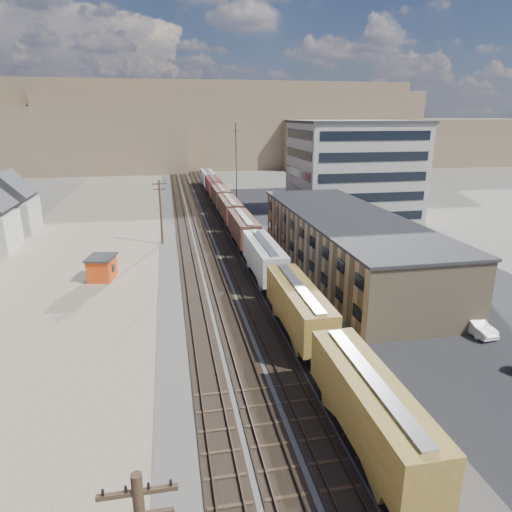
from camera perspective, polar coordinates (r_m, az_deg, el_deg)
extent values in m
plane|color=#6B6356|center=(35.08, 2.87, -16.17)|extent=(300.00, 300.00, 0.00)
cube|color=#4C4742|center=(81.07, -5.54, 3.34)|extent=(18.00, 200.00, 0.06)
cube|color=#88725D|center=(72.22, -20.72, 0.55)|extent=(24.00, 180.00, 0.03)
cube|color=#232326|center=(72.43, 13.28, 1.27)|extent=(26.00, 120.00, 0.04)
cube|color=black|center=(80.76, -9.08, 3.20)|extent=(2.60, 200.00, 0.08)
cube|color=#38281E|center=(80.72, -9.60, 3.25)|extent=(0.08, 200.00, 0.16)
cube|color=#38281E|center=(80.75, -8.58, 3.31)|extent=(0.08, 200.00, 0.16)
cube|color=black|center=(80.90, -6.96, 3.31)|extent=(2.60, 200.00, 0.08)
cube|color=#38281E|center=(80.83, -7.47, 3.37)|extent=(0.08, 200.00, 0.16)
cube|color=#38281E|center=(80.92, -6.45, 3.42)|extent=(0.08, 200.00, 0.16)
cube|color=black|center=(81.15, -4.84, 3.42)|extent=(2.60, 200.00, 0.08)
cube|color=#38281E|center=(81.05, -5.35, 3.48)|extent=(0.08, 200.00, 0.16)
cube|color=#38281E|center=(81.19, -4.34, 3.53)|extent=(0.08, 200.00, 0.16)
cube|color=black|center=(81.48, -2.88, 3.52)|extent=(2.60, 200.00, 0.08)
cube|color=#38281E|center=(81.36, -3.38, 3.57)|extent=(0.08, 200.00, 0.16)
cube|color=#38281E|center=(81.55, -2.38, 3.62)|extent=(0.08, 200.00, 0.16)
cube|color=black|center=(27.04, 18.69, -27.13)|extent=(2.20, 2.20, 0.90)
cube|color=black|center=(34.15, 10.14, -15.97)|extent=(2.20, 2.20, 0.90)
cube|color=olive|center=(29.12, 14.07, -17.61)|extent=(3.00, 13.34, 3.40)
cube|color=#B7B7B2|center=(28.16, 14.34, -14.62)|extent=(0.90, 12.32, 0.16)
cube|color=black|center=(38.20, 7.41, -11.99)|extent=(2.20, 2.20, 0.90)
cube|color=black|center=(46.93, 3.55, -6.12)|extent=(2.20, 2.20, 0.90)
cube|color=olive|center=(41.60, 5.35, -6.09)|extent=(3.00, 13.34, 3.40)
cube|color=#B7B7B2|center=(40.93, 5.42, -3.80)|extent=(0.90, 12.32, 0.16)
cube|color=black|center=(51.47, 2.16, -3.94)|extent=(2.20, 2.20, 0.90)
cube|color=black|center=(60.84, 0.00, -0.57)|extent=(2.20, 2.20, 0.90)
cube|color=silver|center=(55.45, 1.00, -0.02)|extent=(3.00, 13.34, 3.40)
cube|color=#B7B7B2|center=(54.95, 1.01, 1.75)|extent=(0.90, 12.33, 0.16)
cube|color=black|center=(65.59, -0.84, 0.75)|extent=(2.20, 2.20, 0.90)
cube|color=black|center=(75.25, -2.20, 2.89)|extent=(2.20, 2.20, 0.90)
cube|color=#42221C|center=(69.87, -1.58, 3.59)|extent=(3.00, 13.34, 3.40)
cube|color=#B7B7B2|center=(69.47, -1.59, 5.02)|extent=(0.90, 12.33, 0.16)
cube|color=black|center=(80.10, -2.76, 3.76)|extent=(2.20, 2.20, 0.90)
cube|color=black|center=(89.92, -3.70, 5.22)|extent=(2.20, 2.20, 0.90)
cube|color=#42221C|center=(84.56, -3.28, 5.95)|extent=(3.00, 13.34, 3.40)
cube|color=#B7B7B2|center=(84.23, -3.30, 7.14)|extent=(0.90, 12.33, 0.16)
cube|color=black|center=(94.83, -4.09, 5.84)|extent=(2.20, 2.20, 0.90)
cube|color=black|center=(104.74, -4.78, 6.90)|extent=(2.20, 2.20, 0.90)
cube|color=#42221C|center=(99.40, -4.48, 7.61)|extent=(3.00, 13.34, 3.40)
cube|color=#B7B7B2|center=(99.12, -4.51, 8.63)|extent=(0.90, 12.32, 0.16)
cube|color=black|center=(109.69, -5.08, 7.35)|extent=(2.20, 2.20, 0.90)
cube|color=black|center=(119.66, -5.60, 8.16)|extent=(2.20, 2.20, 0.90)
cube|color=maroon|center=(114.34, -5.38, 8.83)|extent=(3.00, 13.34, 3.40)
cube|color=#B7B7B2|center=(114.10, -5.40, 9.72)|extent=(0.90, 12.32, 0.16)
cube|color=black|center=(124.63, -5.83, 8.51)|extent=(2.20, 2.20, 0.90)
cube|color=black|center=(134.64, -6.24, 9.13)|extent=(2.20, 2.20, 0.90)
cube|color=silver|center=(129.34, -6.07, 9.77)|extent=(3.00, 13.34, 3.40)
cube|color=#B7B7B2|center=(129.13, -6.10, 10.56)|extent=(0.90, 12.32, 0.16)
cube|color=tan|center=(59.97, 11.22, 1.57)|extent=(12.00, 40.00, 7.00)
cube|color=#2D2D30|center=(59.12, 11.42, 4.93)|extent=(12.40, 40.40, 0.30)
cube|color=black|center=(58.36, 5.62, 0.06)|extent=(0.12, 36.00, 1.20)
cube|color=black|center=(57.56, 5.71, 2.92)|extent=(0.12, 36.00, 1.20)
cube|color=#9E998E|center=(91.13, 12.05, 10.30)|extent=(22.00, 18.00, 18.00)
cube|color=#2D2D30|center=(90.56, 12.42, 16.09)|extent=(22.60, 18.60, 0.50)
cube|color=black|center=(87.46, 5.25, 10.33)|extent=(0.12, 16.00, 16.00)
cube|color=black|center=(82.93, 14.47, 9.50)|extent=(20.00, 0.12, 16.00)
cube|color=#382619|center=(14.40, -14.58, -26.69)|extent=(2.20, 0.14, 0.14)
cylinder|color=black|center=(14.25, -11.95, -26.18)|extent=(0.08, 0.08, 0.22)
cylinder|color=#382619|center=(71.86, -11.81, 5.33)|extent=(0.32, 0.32, 10.00)
cube|color=#382619|center=(71.12, -12.03, 8.80)|extent=(2.20, 0.14, 0.14)
cube|color=#382619|center=(71.24, -11.99, 8.16)|extent=(1.90, 0.14, 0.14)
cylinder|color=black|center=(71.09, -11.54, 8.95)|extent=(0.08, 0.08, 0.22)
cylinder|color=black|center=(89.99, -2.48, 10.57)|extent=(0.16, 0.16, 18.00)
cube|color=black|center=(89.45, -2.54, 15.35)|extent=(1.20, 0.08, 0.08)
cube|color=#9E998E|center=(89.16, -28.30, 4.41)|extent=(8.00, 8.00, 5.50)
cube|color=#2D2D30|center=(88.56, -28.64, 6.71)|extent=(8.15, 8.16, 8.15)
cube|color=brown|center=(186.25, -28.15, 12.64)|extent=(120.00, 40.00, 22.00)
cube|color=brown|center=(190.45, -2.84, 15.53)|extent=(140.00, 45.00, 28.00)
cube|color=brown|center=(203.45, 18.12, 13.43)|extent=(110.00, 38.00, 18.00)
cube|color=brown|center=(208.47, -12.19, 15.87)|extent=(200.00, 60.00, 32.00)
cube|color=#EA4A16|center=(58.86, -18.69, -1.50)|extent=(3.32, 4.04, 2.71)
cube|color=#2D2D30|center=(58.44, -18.82, -0.16)|extent=(3.74, 4.46, 0.23)
cube|color=black|center=(58.41, -17.39, -1.43)|extent=(0.25, 0.90, 0.90)
imported|color=white|center=(47.08, 25.55, -7.76)|extent=(2.15, 4.87, 1.55)
imported|color=navy|center=(77.16, 9.99, 3.02)|extent=(5.54, 6.03, 1.57)
imported|color=white|center=(84.19, 14.18, 3.90)|extent=(3.23, 4.69, 1.48)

